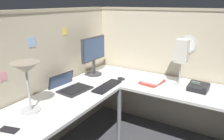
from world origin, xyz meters
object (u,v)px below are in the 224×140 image
laptop (69,86)px  office_phone (199,87)px  monitor (94,53)px  desk_lamp_dome (26,72)px  desk_lamp_paper (182,52)px  keyboard (107,86)px  computer_mouse (121,79)px  cell_phone (9,130)px  wall_clock (187,44)px  book_stack (153,81)px

laptop → office_phone: laptop is taller
monitor → laptop: size_ratio=1.21×
desk_lamp_dome → desk_lamp_paper: bearing=-36.4°
laptop → keyboard: (0.25, -0.35, -0.01)m
laptop → keyboard: size_ratio=0.96×
keyboard → desk_lamp_dome: bearing=160.1°
computer_mouse → office_phone: size_ratio=0.47×
laptop → desk_lamp_paper: 1.31m
monitor → cell_phone: (-1.39, -0.20, -0.29)m
laptop → desk_lamp_paper: (0.74, -1.02, 0.36)m
desk_lamp_dome → wall_clock: (1.58, -0.95, 0.06)m
laptop → book_stack: bearing=-49.1°
cell_phone → wall_clock: size_ratio=0.65×
laptop → office_phone: size_ratio=1.88×
office_phone → book_stack: size_ratio=0.70×
wall_clock → office_phone: bearing=-145.2°
computer_mouse → keyboard: bearing=175.5°
computer_mouse → book_stack: size_ratio=0.33×
desk_lamp_dome → cell_phone: 0.47m
desk_lamp_paper → wall_clock: wall_clock is taller
desk_lamp_dome → wall_clock: size_ratio=2.02×
book_stack → desk_lamp_paper: 0.47m
laptop → book_stack: (0.64, -0.74, -0.00)m
book_stack → desk_lamp_paper: size_ratio=0.59×
monitor → office_phone: (0.14, -1.28, -0.26)m
monitor → office_phone: bearing=-83.8°
cell_phone → office_phone: size_ratio=0.66×
keyboard → computer_mouse: computer_mouse is taller
monitor → desk_lamp_dome: (-1.10, -0.09, 0.07)m
monitor → book_stack: (0.11, -0.77, -0.27)m
laptop → cell_phone: (-0.86, -0.17, -0.02)m
computer_mouse → office_phone: 0.89m
keyboard → book_stack: (0.39, -0.39, 0.01)m
desk_lamp_dome → keyboard: bearing=-19.4°
monitor → cell_phone: bearing=-171.9°
laptop → wall_clock: bearing=-45.1°
monitor → wall_clock: bearing=-65.3°
keyboard → cell_phone: 1.12m
computer_mouse → wall_clock: wall_clock is taller
office_phone → book_stack: (-0.03, 0.51, -0.02)m
monitor → wall_clock: (0.48, -1.05, 0.13)m
keyboard → office_phone: office_phone is taller
keyboard → wall_clock: bearing=-41.8°
desk_lamp_paper → wall_clock: 0.27m
desk_lamp_paper → desk_lamp_dome: bearing=143.6°
keyboard → monitor: bearing=53.0°
monitor → office_phone: 1.32m
office_phone → keyboard: bearing=114.8°
keyboard → cell_phone: bearing=170.2°
wall_clock → keyboard: bearing=138.7°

